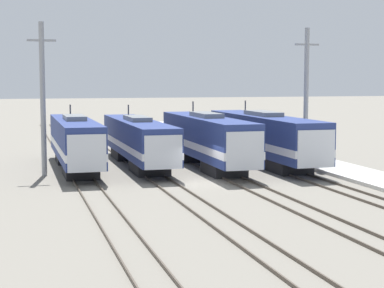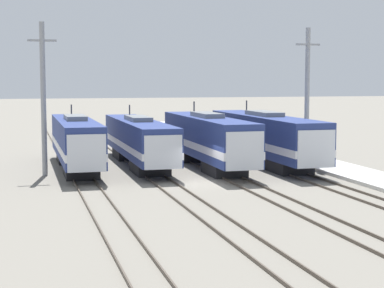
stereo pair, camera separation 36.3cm
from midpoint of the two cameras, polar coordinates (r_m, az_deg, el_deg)
ground_plane at (r=43.71m, az=0.73°, el=-3.50°), size 400.00×400.00×0.00m
rail_pair_far_left at (r=42.22m, az=-9.42°, el=-3.80°), size 1.50×120.00×0.15m
rail_pair_center_left at (r=43.06m, az=-2.57°, el=-3.55°), size 1.51×120.00×0.15m
rail_pair_center_right at (r=44.48m, az=3.92°, el=-3.25°), size 1.51×120.00×0.15m
rail_pair_far_right at (r=46.43m, az=9.94°, el=-2.94°), size 1.50×120.00×0.15m
locomotive_far_left at (r=50.60m, az=-10.52°, el=0.16°), size 2.82×17.12×4.94m
locomotive_center_left at (r=52.23m, az=-4.97°, el=0.31°), size 2.90×19.04×4.82m
locomotive_center_right at (r=51.06m, az=1.23°, el=0.39°), size 2.94×18.07×5.15m
locomotive_far_right at (r=53.38m, az=6.33°, el=0.59°), size 3.07×19.67×5.16m
catenary_tower_left at (r=47.86m, az=-13.34°, el=4.03°), size 2.06×0.38×11.17m
catenary_tower_right at (r=52.94m, az=9.92°, el=4.25°), size 2.06×0.38×11.17m
platform at (r=48.36m, az=14.43°, el=-2.63°), size 4.00×120.00×0.25m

